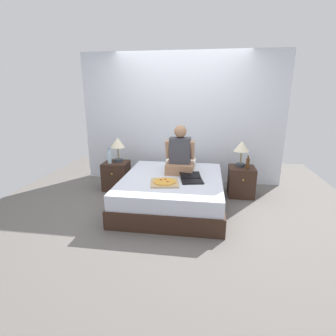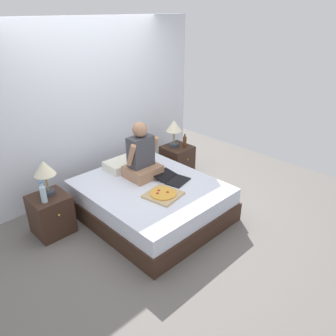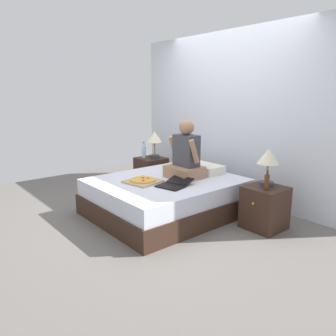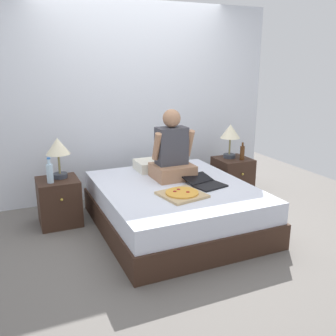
# 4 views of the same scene
# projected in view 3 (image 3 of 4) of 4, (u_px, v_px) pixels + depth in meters

# --- Properties ---
(ground_plane) EXTENTS (5.92, 5.92, 0.00)m
(ground_plane) POSITION_uv_depth(u_px,v_px,m) (166.00, 213.00, 4.47)
(ground_plane) COLOR #66605B
(wall_back) EXTENTS (3.92, 0.12, 2.50)m
(wall_back) POSITION_uv_depth(u_px,v_px,m) (232.00, 116.00, 4.99)
(wall_back) COLOR silver
(wall_back) RESTS_ON ground
(bed) EXTENTS (1.58, 1.88, 0.48)m
(bed) POSITION_uv_depth(u_px,v_px,m) (166.00, 197.00, 4.41)
(bed) COLOR #382319
(bed) RESTS_ON ground
(nightstand_left) EXTENTS (0.44, 0.47, 0.52)m
(nightstand_left) POSITION_uv_depth(u_px,v_px,m) (151.00, 173.00, 5.63)
(nightstand_left) COLOR #382319
(nightstand_left) RESTS_ON ground
(lamp_on_left_nightstand) EXTENTS (0.26, 0.26, 0.45)m
(lamp_on_left_nightstand) POSITION_uv_depth(u_px,v_px,m) (155.00, 139.00, 5.50)
(lamp_on_left_nightstand) COLOR #333842
(lamp_on_left_nightstand) RESTS_ON nightstand_left
(water_bottle) EXTENTS (0.07, 0.07, 0.28)m
(water_bottle) POSITION_uv_depth(u_px,v_px,m) (144.00, 151.00, 5.55)
(water_bottle) COLOR silver
(water_bottle) RESTS_ON nightstand_left
(nightstand_right) EXTENTS (0.44, 0.47, 0.52)m
(nightstand_right) POSITION_uv_depth(u_px,v_px,m) (265.00, 208.00, 3.93)
(nightstand_right) COLOR #382319
(nightstand_right) RESTS_ON ground
(lamp_on_right_nightstand) EXTENTS (0.26, 0.26, 0.45)m
(lamp_on_right_nightstand) POSITION_uv_depth(u_px,v_px,m) (268.00, 159.00, 3.85)
(lamp_on_right_nightstand) COLOR #333842
(lamp_on_right_nightstand) RESTS_ON nightstand_right
(beer_bottle) EXTENTS (0.06, 0.06, 0.23)m
(beer_bottle) POSITION_uv_depth(u_px,v_px,m) (267.00, 182.00, 3.73)
(beer_bottle) COLOR #512D14
(beer_bottle) RESTS_ON nightstand_right
(pillow) EXTENTS (0.52, 0.34, 0.12)m
(pillow) POSITION_uv_depth(u_px,v_px,m) (204.00, 169.00, 4.70)
(pillow) COLOR silver
(pillow) RESTS_ON bed
(person_seated) EXTENTS (0.47, 0.40, 0.78)m
(person_seated) POSITION_uv_depth(u_px,v_px,m) (185.00, 157.00, 4.39)
(person_seated) COLOR #A37556
(person_seated) RESTS_ON bed
(laptop) EXTENTS (0.40, 0.47, 0.07)m
(laptop) POSITION_uv_depth(u_px,v_px,m) (173.00, 184.00, 4.04)
(laptop) COLOR black
(laptop) RESTS_ON bed
(pizza_box) EXTENTS (0.46, 0.46, 0.05)m
(pizza_box) POSITION_uv_depth(u_px,v_px,m) (143.00, 181.00, 4.20)
(pizza_box) COLOR tan
(pizza_box) RESTS_ON bed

